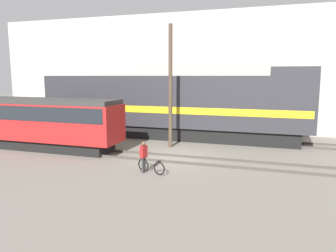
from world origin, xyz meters
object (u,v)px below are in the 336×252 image
Objects in this scene: streetcar at (42,120)px; bicycle at (151,167)px; person at (144,154)px; utility_pole_left at (170,87)px; freight_locomotive at (172,106)px.

streetcar reaches higher than bicycle.
person is at bearing -176.03° from bicycle.
bicycle is 7.18m from utility_pole_left.
bicycle is 0.20× the size of utility_pole_left.
streetcar is 8.94m from person.
person is at bearing -84.71° from utility_pole_left.
freight_locomotive is at bearing 42.82° from streetcar.
freight_locomotive is 9.70m from bicycle.
streetcar is at bearing 161.05° from person.
bicycle is (8.79, -2.86, -1.57)m from streetcar.
utility_pole_left is at bearing -73.70° from freight_locomotive.
utility_pole_left is at bearing 98.89° from bicycle.
freight_locomotive reaches higher than person.
streetcar is (-6.91, -6.40, -0.60)m from freight_locomotive.
utility_pole_left is (7.85, 3.20, 2.16)m from streetcar.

